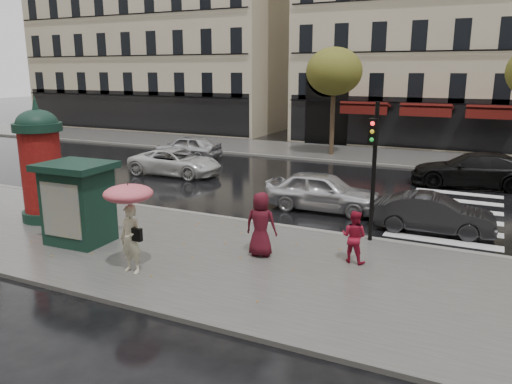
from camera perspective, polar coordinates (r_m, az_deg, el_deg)
The scene contains 19 objects.
ground at distance 14.98m, azimuth -4.86°, elevation -6.89°, with size 160.00×160.00×0.00m, color black.
near_sidewalk at distance 14.56m, azimuth -5.87°, elevation -7.29°, with size 90.00×7.00×0.12m, color #474744.
far_sidewalk at distance 32.29m, azimuth 12.50°, elevation 4.14°, with size 90.00×6.00×0.12m, color #474744.
near_kerb at distance 17.46m, azimuth 0.13°, elevation -3.57°, with size 90.00×0.25×0.14m, color slate.
far_kerb at distance 29.41m, azimuth 11.14°, elevation 3.31°, with size 90.00×0.25×0.14m, color slate.
zebra_crossing at distance 22.31m, azimuth 21.87°, elevation -0.91°, with size 3.60×11.75×0.01m, color silver.
bldg_far_left at distance 51.54m, azimuth -9.64°, elevation 20.31°, with size 24.00×14.00×22.90m.
tree_far_left at distance 31.42m, azimuth 8.92°, elevation 13.41°, with size 3.40×3.40×6.64m.
woman_umbrella at distance 13.13m, azimuth -14.26°, elevation -2.40°, with size 1.26×1.26×2.42m.
woman_red at distance 13.92m, azimuth 11.13°, elevation -5.02°, with size 0.71×0.55×1.46m, color maroon.
man_burgundy at distance 14.08m, azimuth 0.57°, elevation -3.70°, with size 0.91×0.59×1.85m, color #490E19.
morris_column at distance 18.79m, azimuth -23.38°, elevation 3.25°, with size 1.62×1.62×4.37m.
traffic_light at distance 15.32m, azimuth 13.29°, elevation 3.75°, with size 0.29×0.41×4.27m.
newsstand at distance 16.02m, azimuth -19.65°, elevation -1.08°, with size 2.11×1.80×2.47m.
car_silver at distance 19.29m, azimuth 7.62°, elevation 0.08°, with size 1.77×4.41×1.50m, color silver.
car_darkgrey at distance 17.57m, azimuth 19.62°, elevation -2.35°, with size 1.35×3.87×1.27m, color black.
car_white at distance 26.00m, azimuth -9.21°, elevation 3.39°, with size 2.22×4.82×1.34m, color silver.
car_black at distance 25.14m, azimuth 23.55°, elevation 2.34°, with size 2.22×5.45×1.58m, color black.
car_far_silver at distance 30.75m, azimuth -7.87°, elevation 5.12°, with size 1.70×4.22×1.44m, color silver.
Camera 1 is at (7.19, -12.04, 5.27)m, focal length 35.00 mm.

